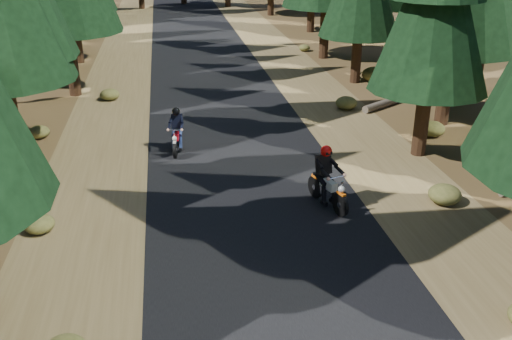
{
  "coord_description": "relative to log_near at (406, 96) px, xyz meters",
  "views": [
    {
      "loc": [
        -2.24,
        -12.39,
        7.18
      ],
      "look_at": [
        0.0,
        1.5,
        1.1
      ],
      "focal_mm": 40.0,
      "sensor_mm": 36.0,
      "label": 1
    }
  ],
  "objects": [
    {
      "name": "shoulder_l",
      "position": [
        -12.83,
        -5.73,
        -0.16
      ],
      "size": [
        3.2,
        100.0,
        0.01
      ],
      "primitive_type": "cube",
      "color": "brown",
      "rests_on": "ground"
    },
    {
      "name": "rider_follow",
      "position": [
        -10.23,
        -4.75,
        0.36
      ],
      "size": [
        0.77,
        1.77,
        1.53
      ],
      "rotation": [
        0.0,
        0.0,
        2.99
      ],
      "color": "#9B0A13",
      "rests_on": "road"
    },
    {
      "name": "rider_lead",
      "position": [
        -6.29,
        -9.53,
        0.42
      ],
      "size": [
        1.13,
        2.02,
        1.73
      ],
      "rotation": [
        0.0,
        0.0,
        3.44
      ],
      "color": "beige",
      "rests_on": "road"
    },
    {
      "name": "shoulder_r",
      "position": [
        -3.63,
        -5.73,
        -0.16
      ],
      "size": [
        3.2,
        100.0,
        0.01
      ],
      "primitive_type": "cube",
      "color": "brown",
      "rests_on": "ground"
    },
    {
      "name": "road",
      "position": [
        -8.23,
        -5.73,
        -0.15
      ],
      "size": [
        6.0,
        100.0,
        0.01
      ],
      "primitive_type": "cube",
      "color": "black",
      "rests_on": "ground"
    },
    {
      "name": "understory_shrubs",
      "position": [
        -5.96,
        -3.52,
        0.11
      ],
      "size": [
        16.54,
        30.16,
        0.71
      ],
      "color": "#474C1E",
      "rests_on": "ground"
    },
    {
      "name": "ground",
      "position": [
        -8.23,
        -10.73,
        -0.16
      ],
      "size": [
        120.0,
        120.0,
        0.0
      ],
      "primitive_type": "plane",
      "color": "#423317",
      "rests_on": "ground"
    },
    {
      "name": "log_near",
      "position": [
        0.0,
        0.0,
        0.0
      ],
      "size": [
        5.06,
        3.51,
        0.32
      ],
      "primitive_type": "cylinder",
      "rotation": [
        0.0,
        1.57,
        0.59
      ],
      "color": "#4C4233",
      "rests_on": "ground"
    }
  ]
}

